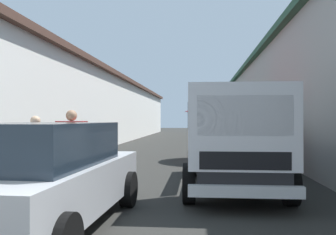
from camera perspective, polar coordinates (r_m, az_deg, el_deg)
ground at (r=15.40m, az=1.46°, el=-5.86°), size 90.00×90.00×0.00m
building_left_whitewash at (r=19.43m, az=-20.09°, el=1.52°), size 49.80×7.50×4.19m
building_right_concrete at (r=18.66m, az=24.97°, el=2.53°), size 49.80×7.50×4.79m
fruit_stall_far_right at (r=20.59m, az=10.21°, el=0.84°), size 2.78×2.78×2.38m
fruit_stall_near_right at (r=12.94m, az=8.89°, el=1.08°), size 2.83×2.83×2.29m
fruit_stall_near_left at (r=10.94m, az=14.58°, el=0.26°), size 2.14×2.14×2.16m
hatchback_car at (r=5.14m, az=-19.59°, el=-8.79°), size 3.97×2.03×1.45m
delivery_truck at (r=6.99m, az=10.82°, el=-4.05°), size 4.93×1.99×2.08m
vendor_by_crates at (r=7.56m, az=-15.38°, el=-4.18°), size 0.28×0.66×1.69m
vendor_in_shade at (r=8.24m, az=-20.70°, el=-4.41°), size 0.63×0.21×1.58m
parked_scooter at (r=15.36m, az=-9.86°, el=-4.20°), size 1.67×0.58×1.14m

